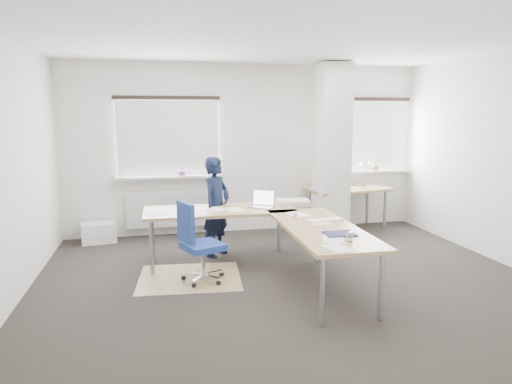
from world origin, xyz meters
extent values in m
plane|color=black|center=(0.00, 0.00, 0.00)|extent=(6.00, 6.00, 0.00)
cube|color=silver|center=(0.00, 2.50, 1.40)|extent=(6.00, 0.04, 2.80)
cube|color=silver|center=(0.00, -2.50, 1.40)|extent=(6.00, 0.04, 2.80)
cube|color=silver|center=(-3.00, 0.00, 1.40)|extent=(0.04, 5.00, 2.80)
cube|color=silver|center=(3.00, 0.00, 1.40)|extent=(0.04, 5.00, 2.80)
cube|color=white|center=(0.00, 0.00, 2.80)|extent=(6.00, 5.00, 0.04)
cube|color=silver|center=(1.30, 1.95, 1.39)|extent=(0.50, 0.50, 2.78)
cube|color=white|center=(-1.30, 2.47, 1.60)|extent=(1.60, 0.04, 1.20)
cube|color=white|center=(-1.30, 2.43, 1.60)|extent=(1.60, 0.02, 1.20)
cube|color=white|center=(-1.30, 2.40, 0.98)|extent=(1.70, 0.20, 0.04)
cube|color=white|center=(2.30, 2.47, 1.60)|extent=(1.20, 0.04, 1.20)
cube|color=white|center=(2.30, 2.43, 1.60)|extent=(1.20, 0.02, 1.20)
cube|color=white|center=(2.30, 2.40, 0.98)|extent=(1.30, 0.20, 0.04)
cube|color=white|center=(-1.30, 2.42, 0.45)|extent=(1.40, 0.10, 0.60)
cylinder|color=#80408C|center=(-1.10, 2.38, 1.04)|extent=(0.12, 0.12, 0.08)
imported|color=#326E2C|center=(-1.10, 2.38, 1.08)|extent=(0.09, 0.06, 0.17)
cylinder|color=#A85D40|center=(2.30, 2.38, 1.04)|extent=(0.12, 0.12, 0.08)
imported|color=#326E2C|center=(2.30, 2.38, 1.08)|extent=(0.09, 0.07, 0.17)
cube|color=#9C8555|center=(-1.15, 0.35, 0.00)|extent=(1.32, 1.15, 0.01)
cube|color=white|center=(-2.42, 2.25, 0.16)|extent=(0.57, 0.44, 0.31)
cube|color=olive|center=(-0.70, 0.90, 0.71)|extent=(2.01, 0.83, 0.04)
cube|color=olive|center=(0.29, -0.31, 0.71)|extent=(0.83, 2.01, 0.04)
cylinder|color=gray|center=(-1.60, 0.61, 0.34)|extent=(0.05, 0.05, 0.69)
cylinder|color=gray|center=(-1.59, 1.21, 0.34)|extent=(0.05, 0.05, 0.69)
cylinder|color=gray|center=(0.21, 1.19, 0.34)|extent=(0.05, 0.05, 0.69)
cylinder|color=gray|center=(-0.02, -1.21, 0.34)|extent=(0.05, 0.05, 0.69)
cylinder|color=gray|center=(0.58, -1.22, 0.34)|extent=(0.05, 0.05, 0.69)
cylinder|color=gray|center=(0.60, 0.58, 0.34)|extent=(0.05, 0.05, 0.69)
cube|color=#B7B7BC|center=(-0.13, 0.88, 0.74)|extent=(0.40, 0.37, 0.01)
cube|color=#B7B7BC|center=(-0.07, 0.97, 0.85)|extent=(0.30, 0.22, 0.22)
cube|color=silver|center=(-0.07, 0.97, 0.85)|extent=(0.26, 0.19, 0.19)
cube|color=white|center=(0.44, -0.05, 0.74)|extent=(0.46, 0.20, 0.02)
cube|color=#131936|center=(0.36, -0.67, 0.74)|extent=(0.32, 0.25, 0.01)
cube|color=beige|center=(0.35, 0.97, 0.77)|extent=(0.50, 0.39, 0.07)
imported|color=white|center=(0.13, 0.16, 0.76)|extent=(0.08, 0.08, 0.07)
cylinder|color=silver|center=(0.35, -0.94, 0.78)|extent=(0.07, 0.07, 0.10)
cube|color=olive|center=(1.70, 2.15, 0.71)|extent=(1.50, 0.93, 0.04)
cylinder|color=gray|center=(1.15, 1.80, 0.34)|extent=(0.05, 0.05, 0.69)
cylinder|color=gray|center=(2.33, 2.01, 0.34)|extent=(0.05, 0.05, 0.69)
cylinder|color=gray|center=(1.07, 2.29, 0.34)|extent=(0.05, 0.05, 0.69)
cylinder|color=gray|center=(2.25, 2.50, 0.34)|extent=(0.05, 0.05, 0.69)
cube|color=#B7B7BC|center=(1.42, 2.16, 0.74)|extent=(0.37, 0.29, 0.01)
cube|color=#B7B7BC|center=(1.40, 2.27, 0.85)|extent=(0.33, 0.11, 0.22)
cube|color=silver|center=(1.40, 2.27, 0.85)|extent=(0.29, 0.09, 0.19)
cylinder|color=white|center=(2.02, 2.38, 0.74)|extent=(0.10, 0.10, 0.02)
cylinder|color=white|center=(2.02, 2.38, 0.93)|extent=(0.02, 0.16, 0.38)
cylinder|color=white|center=(2.02, 2.26, 1.15)|extent=(0.02, 0.29, 0.13)
cone|color=white|center=(2.02, 2.12, 1.13)|extent=(0.14, 0.16, 0.17)
cube|color=navy|center=(-1.00, 0.21, 0.43)|extent=(0.56, 0.56, 0.08)
cube|color=navy|center=(-1.20, 0.13, 0.75)|extent=(0.19, 0.37, 0.47)
cylinder|color=silver|center=(-1.00, 0.21, 0.25)|extent=(0.06, 0.06, 0.32)
cylinder|color=black|center=(-0.77, 0.30, 0.03)|extent=(0.06, 0.05, 0.06)
cylinder|color=black|center=(-1.01, 0.45, 0.03)|extent=(0.03, 0.06, 0.06)
cylinder|color=black|center=(-1.23, 0.27, 0.03)|extent=(0.06, 0.04, 0.06)
cylinder|color=black|center=(-1.13, 0.01, 0.03)|extent=(0.05, 0.06, 0.06)
cylinder|color=black|center=(-0.84, 0.02, 0.03)|extent=(0.06, 0.06, 0.06)
imported|color=black|center=(-0.70, 1.20, 0.70)|extent=(0.59, 0.61, 1.40)
camera|label=1|loc=(-1.51, -5.04, 1.99)|focal=32.00mm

